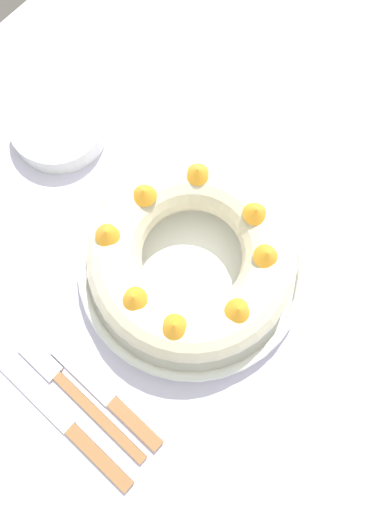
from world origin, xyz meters
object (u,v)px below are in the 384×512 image
at_px(fork, 73,391).
at_px(serving_knife, 72,430).
at_px(bundt_cake, 192,256).
at_px(serving_dish, 192,266).
at_px(side_bowl, 58,126).
at_px(cake_knife, 113,402).

distance_m(fork, serving_knife, 0.05).
height_order(bundt_cake, serving_knife, bundt_cake).
bearing_deg(serving_dish, fork, 178.86).
bearing_deg(side_bowl, bundt_cake, -95.05).
height_order(cake_knife, side_bowl, side_bowl).
relative_size(bundt_cake, cake_knife, 1.43).
relative_size(fork, cake_knife, 1.16).
height_order(fork, serving_knife, serving_knife).
xyz_separation_m(bundt_cake, side_bowl, (0.02, 0.28, -0.05)).
height_order(serving_dish, cake_knife, serving_dish).
bearing_deg(side_bowl, cake_knife, -124.35).
relative_size(serving_dish, cake_knife, 1.65).
xyz_separation_m(serving_dish, cake_knife, (-0.19, -0.04, -0.01)).
bearing_deg(bundt_cake, serving_dish, -27.68).
xyz_separation_m(cake_knife, side_bowl, (0.22, 0.32, 0.01)).
relative_size(serving_dish, serving_knife, 1.32).
bearing_deg(fork, serving_dish, -3.31).
xyz_separation_m(serving_knife, side_bowl, (0.28, 0.31, 0.01)).
height_order(bundt_cake, side_bowl, bundt_cake).
distance_m(bundt_cake, cake_knife, 0.21).
height_order(bundt_cake, cake_knife, bundt_cake).
bearing_deg(cake_knife, fork, 114.63).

